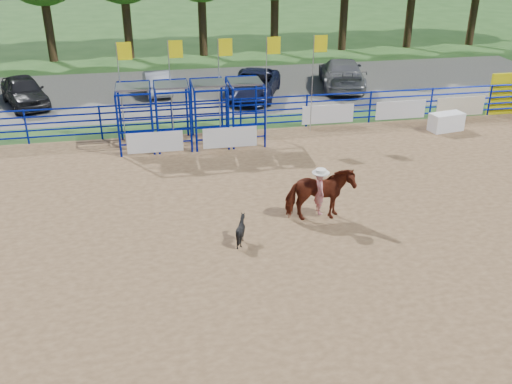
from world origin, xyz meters
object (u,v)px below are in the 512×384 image
Objects in this scene: calf at (241,230)px; car_d at (342,73)px; announcer_table at (446,122)px; car_c at (254,84)px; horse_and_rider at (320,193)px; car_a at (24,91)px; car_b at (157,81)px.

calf is 0.14× the size of car_d.
announcer_table is 10.05m from car_c.
horse_and_rider is at bearing -138.46° from announcer_table.
car_a reaches higher than car_b.
horse_and_rider is at bearing -71.86° from car_c.
calf is (-10.51, -7.94, 0.00)m from announcer_table.
car_c is at bearing 23.49° from car_d.
car_d is at bearing -20.80° from car_a.
car_a is at bearing 127.52° from horse_and_rider.
horse_and_rider is 15.81m from car_d.
car_d is at bearing -56.72° from calf.
horse_and_rider is 0.48× the size of car_c.
car_d reaches higher than car_c.
calf is at bearing -142.95° from announcer_table.
announcer_table is 15.10m from car_b.
car_c is 5.26m from car_d.
announcer_table is at bearing -82.02° from calf.
announcer_table is 0.40× the size of car_b.
calf is at bearing 92.17° from car_b.
car_d reaches higher than calf.
car_b reaches higher than announcer_table.
car_c is (4.96, -1.87, 0.08)m from car_b.
announcer_table is 13.17m from calf.
calf is (-2.61, -0.93, -0.53)m from horse_and_rider.
car_c is (11.57, -0.71, -0.04)m from car_a.
car_a is (-11.11, 14.47, -0.20)m from horse_and_rider.
car_c is at bearing -25.38° from car_a.
car_a reaches higher than calf.
calf is 0.18× the size of car_a.
announcer_table is 10.58m from horse_and_rider.
car_a is 0.86× the size of car_c.
announcer_table is 8.11m from car_d.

